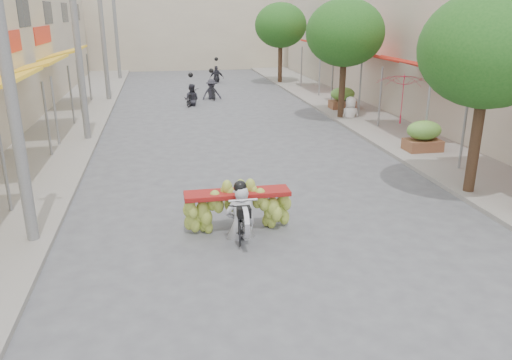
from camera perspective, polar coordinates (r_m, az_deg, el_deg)
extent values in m
plane|color=#55565A|center=(9.05, 7.45, -12.66)|extent=(120.00, 120.00, 0.00)
cube|color=gray|center=(23.22, -21.65, 5.93)|extent=(4.00, 60.00, 0.12)
cube|color=gray|center=(24.71, 12.34, 7.53)|extent=(4.00, 60.00, 0.12)
cylinder|color=slate|center=(13.13, -26.89, 1.59)|extent=(0.08, 0.08, 2.55)
cylinder|color=slate|center=(14.43, -25.47, 3.21)|extent=(0.08, 0.08, 2.55)
cylinder|color=slate|center=(17.85, -22.77, 6.26)|extent=(0.08, 0.08, 2.55)
cube|color=yellow|center=(20.91, -23.83, 11.88)|extent=(1.77, 4.00, 0.53)
cylinder|color=slate|center=(19.19, -21.98, 7.15)|extent=(0.08, 0.08, 2.55)
cylinder|color=slate|center=(22.68, -20.36, 8.95)|extent=(0.08, 0.08, 2.55)
cube|color=red|center=(21.06, -26.54, 13.90)|extent=(0.10, 3.50, 0.80)
cube|color=yellow|center=(26.77, -21.11, 13.40)|extent=(1.77, 4.00, 0.53)
cylinder|color=slate|center=(25.03, -19.53, 9.86)|extent=(0.08, 0.08, 2.55)
cylinder|color=slate|center=(28.56, -18.53, 10.95)|extent=(0.08, 0.08, 2.55)
cube|color=red|center=(26.89, -23.23, 14.99)|extent=(0.10, 3.50, 0.80)
cube|color=#1E2328|center=(23.94, -25.07, 16.88)|extent=(0.08, 2.00, 1.10)
cube|color=#1E2328|center=(28.83, -22.72, 17.21)|extent=(0.08, 2.00, 1.10)
cube|color=#1E2328|center=(33.76, -21.05, 17.44)|extent=(0.08, 2.00, 1.10)
cube|color=#1E2328|center=(38.70, -19.80, 17.59)|extent=(0.08, 2.00, 1.10)
cube|color=#B5A996|center=(25.86, 24.26, 13.42)|extent=(8.00, 40.00, 6.00)
cylinder|color=slate|center=(16.26, 22.66, 5.17)|extent=(0.08, 0.08, 2.55)
cube|color=red|center=(19.92, 18.82, 12.20)|extent=(1.77, 4.20, 0.53)
cylinder|color=slate|center=(18.10, 18.94, 6.86)|extent=(0.08, 0.08, 2.55)
cylinder|color=slate|center=(21.42, 14.01, 9.03)|extent=(0.08, 0.08, 2.55)
cube|color=red|center=(25.31, 12.14, 13.96)|extent=(1.77, 4.20, 0.53)
cylinder|color=slate|center=(23.42, 11.80, 9.98)|extent=(0.08, 0.08, 2.55)
cylinder|color=slate|center=(26.94, 8.73, 11.26)|extent=(0.08, 0.08, 2.55)
cube|color=red|center=(30.92, 7.80, 15.00)|extent=(1.77, 4.20, 0.53)
cylinder|color=slate|center=(29.00, 7.28, 11.85)|extent=(0.08, 0.08, 2.55)
cylinder|color=slate|center=(32.62, 5.22, 12.68)|extent=(0.08, 0.08, 2.55)
cube|color=#BDAF96|center=(45.40, -7.84, 17.10)|extent=(20.00, 6.00, 7.00)
cylinder|color=slate|center=(10.72, -26.87, 13.10)|extent=(0.24, 0.24, 8.00)
cylinder|color=slate|center=(19.53, -19.87, 15.67)|extent=(0.24, 0.24, 8.00)
cylinder|color=slate|center=(28.46, -17.20, 16.58)|extent=(0.24, 0.24, 8.00)
cylinder|color=slate|center=(37.42, -15.79, 17.04)|extent=(0.24, 0.24, 8.00)
cylinder|color=#3A2719|center=(14.17, 23.84, 4.53)|extent=(0.28, 0.28, 3.20)
ellipsoid|color=#225719|center=(13.85, 25.06, 13.37)|extent=(3.40, 3.40, 2.90)
cylinder|color=#3A2719|center=(22.95, 9.83, 10.75)|extent=(0.28, 0.28, 3.20)
ellipsoid|color=#225719|center=(22.76, 10.14, 16.24)|extent=(3.40, 3.40, 2.90)
cylinder|color=#3A2719|center=(34.38, 2.78, 13.59)|extent=(0.28, 0.28, 3.20)
ellipsoid|color=#225719|center=(34.26, 2.84, 17.25)|extent=(3.40, 3.40, 2.90)
cube|color=brown|center=(18.16, 18.51, 4.00)|extent=(1.20, 0.80, 0.50)
ellipsoid|color=#5E9939|center=(18.03, 18.70, 5.78)|extent=(1.20, 0.88, 0.66)
cube|color=brown|center=(25.27, 9.83, 8.64)|extent=(1.20, 0.80, 0.50)
ellipsoid|color=#5E9939|center=(25.18, 9.90, 9.94)|extent=(1.20, 0.88, 0.66)
imported|color=black|center=(10.84, -1.85, -4.26)|extent=(0.69, 1.61, 0.92)
cylinder|color=silver|center=(10.18, -1.29, -4.83)|extent=(0.10, 0.66, 0.66)
cube|color=black|center=(10.20, -1.39, -3.68)|extent=(0.28, 0.22, 0.22)
cylinder|color=silver|center=(10.21, -1.49, -2.33)|extent=(0.60, 0.05, 0.05)
cube|color=maroon|center=(11.00, -2.16, -1.54)|extent=(2.33, 0.55, 0.10)
imported|color=silver|center=(10.52, -1.85, -0.59)|extent=(0.66, 0.49, 1.82)
sphere|color=black|center=(10.23, -1.88, 4.02)|extent=(0.28, 0.28, 0.28)
imported|color=#BB1834|center=(19.34, 16.65, 11.61)|extent=(2.72, 2.72, 1.88)
imported|color=white|center=(23.12, 10.82, 9.35)|extent=(0.92, 0.55, 1.85)
imported|color=black|center=(26.49, -7.38, 9.33)|extent=(1.05, 1.59, 0.84)
imported|color=#2B2A33|center=(26.38, -7.45, 10.84)|extent=(0.91, 0.73, 1.65)
sphere|color=black|center=(26.32, -7.49, 11.82)|extent=(0.26, 0.26, 0.26)
imported|color=black|center=(28.25, -5.09, 10.16)|extent=(0.70, 1.75, 1.00)
imported|color=#2B2A33|center=(28.17, -5.13, 11.42)|extent=(1.12, 0.69, 1.65)
sphere|color=black|center=(28.11, -5.15, 12.34)|extent=(0.26, 0.26, 0.26)
imported|color=black|center=(35.16, -4.52, 11.72)|extent=(0.75, 1.53, 0.82)
imported|color=#2B2A33|center=(35.08, -4.55, 12.87)|extent=(1.04, 0.68, 1.65)
sphere|color=black|center=(35.04, -4.57, 13.61)|extent=(0.26, 0.26, 0.26)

